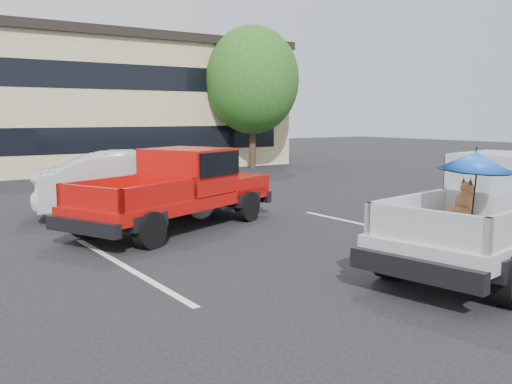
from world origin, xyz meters
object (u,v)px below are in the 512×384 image
red_pickup (184,184)px  silver_sedan (140,184)px  tree_right (252,80)px  tree_back (129,82)px  silver_pickup (511,203)px

red_pickup → silver_sedan: (-0.30, 1.86, -0.15)m
tree_right → silver_sedan: (-9.82, -9.50, -3.39)m
tree_right → silver_sedan: bearing=-136.0°
tree_back → silver_pickup: bearing=-97.9°
tree_right → red_pickup: bearing=-130.0°
tree_right → red_pickup: size_ratio=1.19×
red_pickup → silver_sedan: size_ratio=1.14×
tree_right → tree_back: (-3.00, 8.00, 0.20)m
tree_right → red_pickup: 15.17m
tree_right → silver_pickup: size_ratio=1.14×
tree_back → silver_sedan: bearing=-111.3°
red_pickup → silver_sedan: 1.89m
tree_back → silver_sedan: tree_back is taller
silver_pickup → red_pickup: bearing=106.0°
tree_back → silver_sedan: 19.12m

